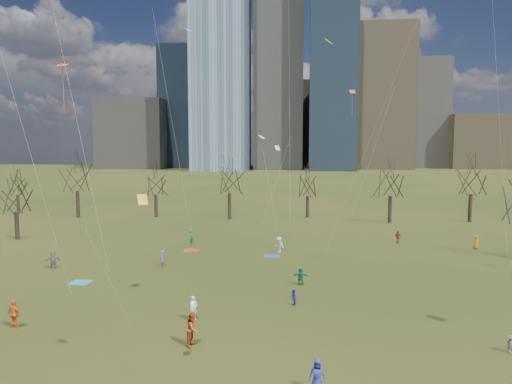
# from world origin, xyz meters

# --- Properties ---
(ground) EXTENTS (500.00, 500.00, 0.00)m
(ground) POSITION_xyz_m (0.00, 0.00, 0.00)
(ground) COLOR black
(ground) RESTS_ON ground
(downtown_skyline) EXTENTS (212.50, 78.00, 118.00)m
(downtown_skyline) POSITION_xyz_m (-2.43, 210.64, 39.01)
(downtown_skyline) COLOR slate
(downtown_skyline) RESTS_ON ground
(bare_tree_row) EXTENTS (113.04, 29.80, 9.50)m
(bare_tree_row) POSITION_xyz_m (-0.09, 37.22, 6.12)
(bare_tree_row) COLOR black
(bare_tree_row) RESTS_ON ground
(blanket_teal) EXTENTS (1.60, 1.50, 0.03)m
(blanket_teal) POSITION_xyz_m (-13.85, 5.77, 0.01)
(blanket_teal) COLOR teal
(blanket_teal) RESTS_ON ground
(blanket_navy) EXTENTS (1.60, 1.50, 0.03)m
(blanket_navy) POSITION_xyz_m (1.16, 16.41, 0.01)
(blanket_navy) COLOR #2634B5
(blanket_navy) RESTS_ON ground
(blanket_crimson) EXTENTS (1.60, 1.50, 0.03)m
(blanket_crimson) POSITION_xyz_m (-7.57, 18.15, 0.01)
(blanket_crimson) COLOR #B43524
(blanket_crimson) RESTS_ON ground
(person_0) EXTENTS (0.76, 0.51, 1.50)m
(person_0) POSITION_xyz_m (4.95, -9.07, 0.75)
(person_0) COLOR #223195
(person_0) RESTS_ON ground
(person_1) EXTENTS (0.67, 0.68, 1.59)m
(person_1) POSITION_xyz_m (-2.66, -1.27, 0.79)
(person_1) COLOR white
(person_1) RESTS_ON ground
(person_2) EXTENTS (0.93, 1.09, 1.94)m
(person_2) POSITION_xyz_m (-1.79, -4.96, 0.97)
(person_2) COLOR #BE4A1B
(person_2) RESTS_ON ground
(person_3) EXTENTS (0.42, 0.66, 0.98)m
(person_3) POSITION_xyz_m (15.44, -4.10, 0.49)
(person_3) COLOR slate
(person_3) RESTS_ON ground
(person_4) EXTENTS (1.11, 0.71, 1.75)m
(person_4) POSITION_xyz_m (-13.25, -3.64, 0.87)
(person_4) COLOR orange
(person_4) RESTS_ON ground
(person_5) EXTENTS (1.34, 0.44, 1.44)m
(person_5) POSITION_xyz_m (4.12, 7.03, 0.72)
(person_5) COLOR #186C4C
(person_5) RESTS_ON ground
(person_7) EXTENTS (0.46, 0.62, 1.57)m
(person_7) POSITION_xyz_m (-8.63, 11.06, 0.79)
(person_7) COLOR #8C52A4
(person_7) RESTS_ON ground
(person_8) EXTENTS (0.53, 0.64, 1.18)m
(person_8) POSITION_xyz_m (3.64, 2.06, 0.59)
(person_8) COLOR #2B27A9
(person_8) RESTS_ON ground
(person_9) EXTENTS (1.23, 1.06, 1.65)m
(person_9) POSITION_xyz_m (1.81, 18.32, 0.82)
(person_9) COLOR silver
(person_9) RESTS_ON ground
(person_10) EXTENTS (0.92, 0.72, 1.46)m
(person_10) POSITION_xyz_m (15.20, 24.25, 0.73)
(person_10) COLOR maroon
(person_10) RESTS_ON ground
(person_11) EXTENTS (1.54, 1.16, 1.62)m
(person_11) POSITION_xyz_m (-18.39, 9.67, 0.81)
(person_11) COLOR slate
(person_11) RESTS_ON ground
(person_12) EXTENTS (0.61, 0.81, 1.51)m
(person_12) POSITION_xyz_m (23.11, 22.11, 0.75)
(person_12) COLOR orange
(person_12) RESTS_ON ground
(person_13) EXTENTS (0.54, 0.71, 1.75)m
(person_13) POSITION_xyz_m (-8.18, 20.59, 0.87)
(person_13) COLOR #186F4A
(person_13) RESTS_ON ground
(kites_airborne) EXTENTS (54.69, 48.54, 33.39)m
(kites_airborne) POSITION_xyz_m (3.51, 10.25, 13.45)
(kites_airborne) COLOR #FC4615
(kites_airborne) RESTS_ON ground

